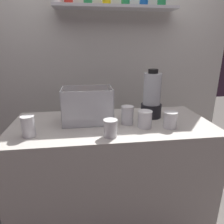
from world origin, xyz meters
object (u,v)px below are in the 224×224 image
Objects in this scene: carrot_display_bin at (89,111)px; juice_cup_pomegranate_right at (145,120)px; juice_cup_mango_left at (110,129)px; juice_cup_mango_middle at (127,116)px; juice_cup_mango_far_right at (170,121)px; blender_pitcher at (152,97)px; juice_cup_mango_far_left at (28,127)px.

carrot_display_bin is 0.40m from juice_cup_pomegranate_right.
juice_cup_mango_left is (0.12, -0.27, -0.03)m from carrot_display_bin.
juice_cup_pomegranate_right is (0.24, 0.12, 0.00)m from juice_cup_mango_left.
juice_cup_mango_middle is 0.29m from juice_cup_mango_far_right.
juice_cup_mango_middle is (-0.21, -0.12, -0.10)m from blender_pitcher.
juice_cup_mango_left is (0.48, -0.07, -0.01)m from juice_cup_mango_far_left.
juice_cup_mango_middle is 0.13m from juice_cup_pomegranate_right.
carrot_display_bin is 0.27m from juice_cup_mango_middle.
juice_cup_mango_left is 0.85× the size of juice_cup_mango_middle.
blender_pitcher is at bearing 104.34° from juice_cup_mango_far_right.
juice_cup_pomegranate_right is at bearing 3.68° from juice_cup_mango_far_left.
juice_cup_mango_far_right is at bearing -18.69° from carrot_display_bin.
juice_cup_pomegranate_right is at bearing 170.44° from juice_cup_mango_far_right.
juice_cup_mango_middle is (0.26, -0.07, -0.02)m from carrot_display_bin.
blender_pitcher is 0.48m from juice_cup_mango_left.
juice_cup_mango_middle is at bearing 53.65° from juice_cup_mango_left.
juice_cup_mango_far_left is 1.18× the size of juice_cup_mango_far_right.
blender_pitcher reaches higher than juice_cup_pomegranate_right.
juice_cup_mango_left is at bearing -8.19° from juice_cup_mango_far_left.
juice_cup_mango_far_left is at bearing -151.31° from carrot_display_bin.
juice_cup_mango_middle is at bearing 11.25° from juice_cup_mango_far_left.
blender_pitcher is 3.37× the size of juice_cup_mango_left.
blender_pitcher is at bearing 5.95° from carrot_display_bin.
blender_pitcher is at bearing 42.11° from juice_cup_mango_left.
juice_cup_mango_far_right is (0.16, -0.03, -0.00)m from juice_cup_pomegranate_right.
blender_pitcher is (0.47, 0.05, 0.08)m from carrot_display_bin.
juice_cup_mango_left is 0.99× the size of juice_cup_mango_far_right.
blender_pitcher is 0.25m from juice_cup_pomegranate_right.
blender_pitcher is 0.26m from juice_cup_mango_middle.
carrot_display_bin is 0.29m from juice_cup_mango_left.
juice_cup_mango_far_left is 1.19× the size of juice_cup_mango_left.
juice_cup_mango_far_left and juice_cup_mango_middle have the same top height.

